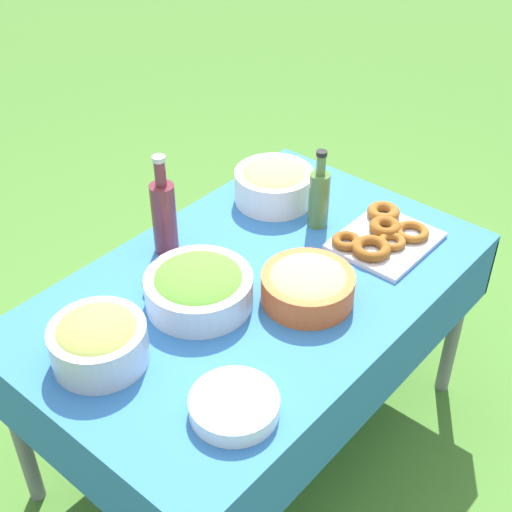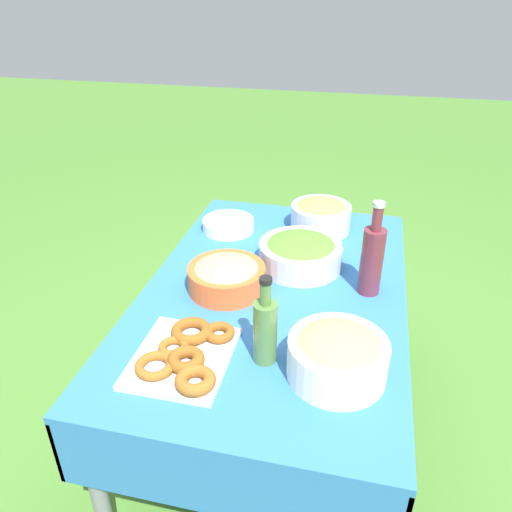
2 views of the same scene
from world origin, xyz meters
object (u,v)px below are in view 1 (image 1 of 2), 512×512
pasta_bowl (308,285)px  olive_bowl (98,340)px  olive_oil_bottle (319,197)px  bread_bowl (274,183)px  donut_platter (383,236)px  plate_stack (234,406)px  salad_bowl (199,287)px  wine_bottle (164,215)px

pasta_bowl → olive_bowl: (0.54, -0.26, 0.01)m
olive_oil_bottle → bread_bowl: (-0.02, -0.20, -0.04)m
donut_platter → pasta_bowl: bearing=-1.8°
donut_platter → plate_stack: 0.84m
olive_bowl → donut_platter: bearing=163.6°
olive_oil_bottle → plate_stack: bearing=22.9°
salad_bowl → olive_oil_bottle: 0.54m
salad_bowl → wine_bottle: wine_bottle is taller
plate_stack → pasta_bowl: bearing=-164.9°
olive_oil_bottle → olive_bowl: bearing=-3.7°
pasta_bowl → plate_stack: 0.47m
pasta_bowl → wine_bottle: bearing=-78.6°
olive_oil_bottle → olive_bowl: olive_oil_bottle is taller
olive_oil_bottle → bread_bowl: olive_oil_bottle is taller
olive_oil_bottle → bread_bowl: bearing=-95.4°
olive_oil_bottle → wine_bottle: bearing=-33.0°
pasta_bowl → plate_stack: pasta_bowl is taller
wine_bottle → olive_bowl: (0.45, 0.22, -0.06)m
donut_platter → olive_bowl: olive_bowl is taller
bread_bowl → olive_bowl: bread_bowl is taller
olive_oil_bottle → bread_bowl: size_ratio=1.01×
olive_oil_bottle → pasta_bowl: bearing=32.2°
salad_bowl → olive_bowl: (0.33, -0.04, 0.01)m
pasta_bowl → plate_stack: bearing=15.1°
wine_bottle → salad_bowl: bearing=65.5°
plate_stack → bread_bowl: bread_bowl is taller
salad_bowl → wine_bottle: (-0.12, -0.26, 0.07)m
donut_platter → plate_stack: (0.84, 0.11, 0.00)m
donut_platter → plate_stack: bearing=7.5°
salad_bowl → pasta_bowl: (-0.21, 0.23, -0.00)m
olive_oil_bottle → olive_bowl: size_ratio=1.08×
pasta_bowl → plate_stack: size_ratio=1.22×
donut_platter → wine_bottle: (0.48, -0.49, 0.11)m
salad_bowl → donut_platter: 0.65m
plate_stack → wine_bottle: bearing=-120.3°
plate_stack → olive_bowl: olive_bowl is taller
plate_stack → olive_bowl: size_ratio=0.87×
donut_platter → plate_stack: size_ratio=1.60×
bread_bowl → olive_bowl: size_ratio=1.07×
donut_platter → salad_bowl: bearing=-21.6°
plate_stack → bread_bowl: 0.96m
salad_bowl → olive_bowl: size_ratio=1.22×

